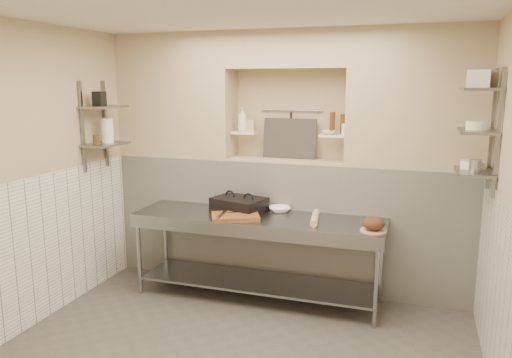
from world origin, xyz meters
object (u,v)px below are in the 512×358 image
at_px(bowl_alcove, 329,132).
at_px(rolling_pin, 315,218).
at_px(panini_press, 239,204).
at_px(cutting_board, 235,217).
at_px(jug_left, 107,131).
at_px(mixing_bowl, 280,209).
at_px(bread_loaf, 374,223).
at_px(prep_table, 257,240).
at_px(bottle_soap, 242,120).

bearing_deg(bowl_alcove, rolling_pin, -92.17).
xyz_separation_m(panini_press, bowl_alcove, (0.88, 0.37, 0.76)).
bearing_deg(panini_press, bowl_alcove, 39.62).
bearing_deg(cutting_board, jug_left, 178.20).
xyz_separation_m(mixing_bowl, bread_loaf, (1.01, -0.41, 0.05)).
xyz_separation_m(prep_table, panini_press, (-0.25, 0.16, 0.33)).
height_order(mixing_bowl, bowl_alcove, bowl_alcove).
height_order(rolling_pin, bread_loaf, bread_loaf).
distance_m(rolling_pin, bread_loaf, 0.61).
bearing_deg(bottle_soap, panini_press, -76.06).
xyz_separation_m(rolling_pin, bowl_alcove, (0.02, 0.53, 0.80)).
distance_m(prep_table, jug_left, 2.01).
bearing_deg(prep_table, rolling_pin, 0.74).
xyz_separation_m(prep_table, rolling_pin, (0.60, 0.01, 0.29)).
distance_m(panini_press, jug_left, 1.64).
height_order(panini_press, jug_left, jug_left).
bearing_deg(panini_press, prep_table, -15.89).
relative_size(prep_table, jug_left, 9.87).
bearing_deg(rolling_pin, mixing_bowl, 150.30).
relative_size(cutting_board, jug_left, 1.80).
bearing_deg(jug_left, prep_table, 3.30).
distance_m(panini_press, cutting_board, 0.32).
height_order(prep_table, bread_loaf, bread_loaf).
height_order(bread_loaf, bowl_alcove, bowl_alcove).
xyz_separation_m(mixing_bowl, bowl_alcove, (0.45, 0.28, 0.81)).
bearing_deg(mixing_bowl, rolling_pin, -29.70).
distance_m(mixing_bowl, bowl_alcove, 0.97).
bearing_deg(mixing_bowl, panini_press, -167.81).
xyz_separation_m(rolling_pin, bottle_soap, (-0.95, 0.53, 0.91)).
height_order(bowl_alcove, jug_left, jug_left).
height_order(panini_press, rolling_pin, panini_press).
distance_m(prep_table, panini_press, 0.45).
height_order(cutting_board, bowl_alcove, bowl_alcove).
relative_size(prep_table, bottle_soap, 9.53).
height_order(cutting_board, mixing_bowl, mixing_bowl).
distance_m(mixing_bowl, bottle_soap, 1.09).
relative_size(cutting_board, bottle_soap, 1.74).
xyz_separation_m(cutting_board, bottle_soap, (-0.16, 0.68, 0.93)).
distance_m(panini_press, rolling_pin, 0.87).
relative_size(panini_press, mixing_bowl, 2.72).
xyz_separation_m(mixing_bowl, jug_left, (-1.85, -0.35, 0.82)).
relative_size(panini_press, bread_loaf, 3.02).
distance_m(bread_loaf, bowl_alcove, 1.17).
height_order(rolling_pin, bowl_alcove, bowl_alcove).
distance_m(prep_table, bottle_soap, 1.36).
relative_size(rolling_pin, jug_left, 1.77).
bearing_deg(mixing_bowl, bread_loaf, -22.13).
distance_m(prep_table, bread_loaf, 1.24).
height_order(rolling_pin, jug_left, jug_left).
bearing_deg(mixing_bowl, prep_table, -124.08).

